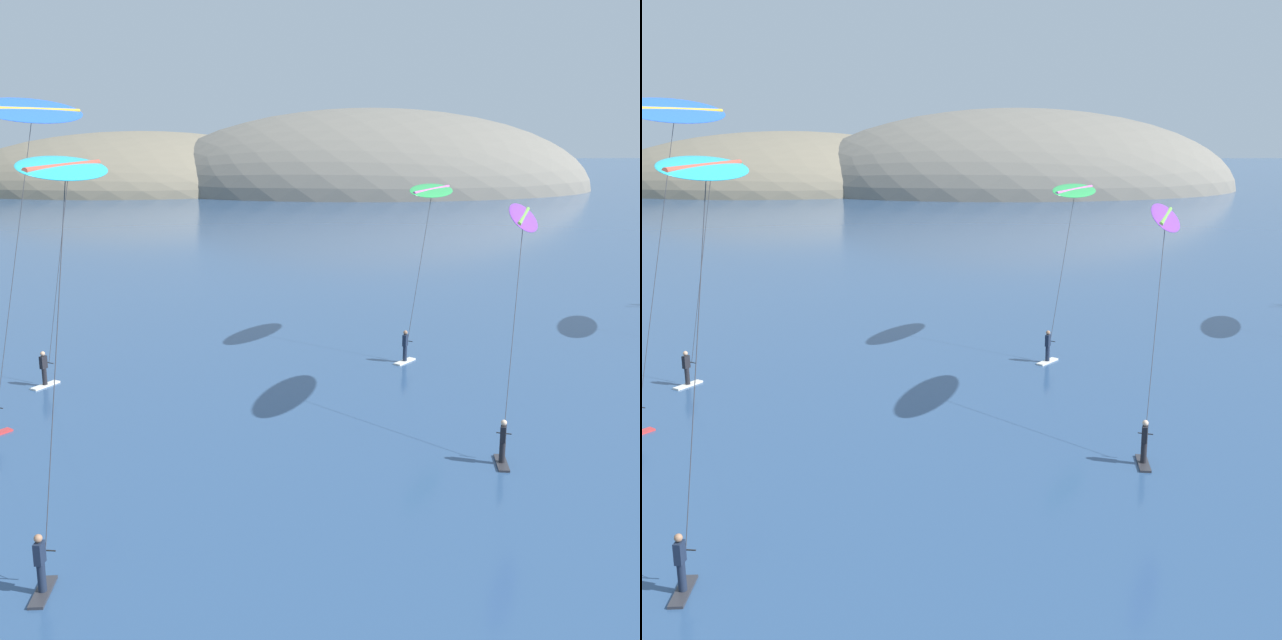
% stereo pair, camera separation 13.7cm
% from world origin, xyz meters
% --- Properties ---
extents(headland_island, '(126.06, 62.14, 31.08)m').
position_xyz_m(headland_island, '(5.62, 152.36, 0.00)').
color(headland_island, slate).
rests_on(headland_island, ground).
extents(kitesurfer_blue, '(4.37, 7.17, 13.17)m').
position_xyz_m(kitesurfer_blue, '(-14.02, 26.29, 11.85)').
color(kitesurfer_blue, red).
rests_on(kitesurfer_blue, ground).
extents(kitesurfer_cyan, '(2.50, 6.90, 11.25)m').
position_xyz_m(kitesurfer_cyan, '(-10.38, 14.69, 10.11)').
color(kitesurfer_cyan, '#2D2D33').
rests_on(kitesurfer_cyan, ground).
extents(kitesurfer_purple, '(4.09, 8.65, 8.98)m').
position_xyz_m(kitesurfer_purple, '(5.51, 22.89, 7.92)').
color(kitesurfer_purple, '#2D2D33').
rests_on(kitesurfer_purple, ground).
extents(kitesurfer_pink, '(3.76, 5.28, 10.49)m').
position_xyz_m(kitesurfer_pink, '(-13.80, 31.36, 9.28)').
color(kitesurfer_pink, silver).
rests_on(kitesurfer_pink, ground).
extents(kitesurfer_green, '(4.67, 6.35, 9.03)m').
position_xyz_m(kitesurfer_green, '(4.44, 34.29, 8.08)').
color(kitesurfer_green, silver).
rests_on(kitesurfer_green, ground).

